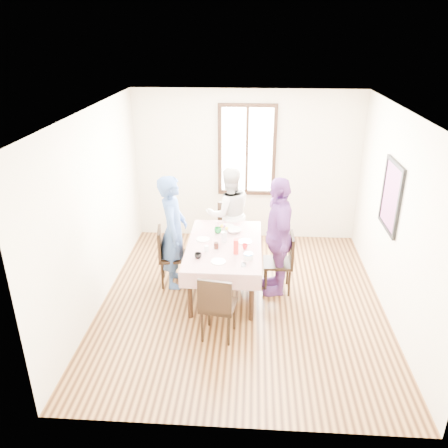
% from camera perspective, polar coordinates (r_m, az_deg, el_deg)
% --- Properties ---
extents(ground, '(4.50, 4.50, 0.00)m').
position_cam_1_polar(ground, '(6.59, 2.26, -9.73)').
color(ground, black).
rests_on(ground, ground).
extents(back_wall, '(4.00, 0.00, 4.00)m').
position_cam_1_polar(back_wall, '(8.08, 2.89, 7.30)').
color(back_wall, beige).
rests_on(back_wall, ground).
extents(right_wall, '(0.00, 4.50, 4.50)m').
position_cam_1_polar(right_wall, '(6.25, 21.12, 0.63)').
color(right_wall, beige).
rests_on(right_wall, ground).
extents(window_frame, '(1.02, 0.06, 1.62)m').
position_cam_1_polar(window_frame, '(7.98, 2.94, 9.32)').
color(window_frame, black).
rests_on(window_frame, back_wall).
extents(window_pane, '(0.90, 0.02, 1.50)m').
position_cam_1_polar(window_pane, '(7.99, 2.94, 9.34)').
color(window_pane, white).
rests_on(window_pane, back_wall).
extents(art_poster, '(0.04, 0.76, 0.96)m').
position_cam_1_polar(art_poster, '(6.44, 20.50, 3.32)').
color(art_poster, red).
rests_on(art_poster, right_wall).
extents(dining_table, '(0.94, 1.60, 0.75)m').
position_cam_1_polar(dining_table, '(6.66, 0.03, -5.54)').
color(dining_table, black).
rests_on(dining_table, ground).
extents(tablecloth, '(1.06, 1.72, 0.01)m').
position_cam_1_polar(tablecloth, '(6.48, 0.03, -2.61)').
color(tablecloth, '#5A0D12').
rests_on(tablecloth, dining_table).
extents(chair_left, '(0.48, 0.48, 0.91)m').
position_cam_1_polar(chair_left, '(6.84, -6.48, -4.10)').
color(chair_left, black).
rests_on(chair_left, ground).
extents(chair_right, '(0.42, 0.42, 0.91)m').
position_cam_1_polar(chair_right, '(6.67, 6.83, -4.91)').
color(chair_right, black).
rests_on(chair_right, ground).
extents(chair_far, '(0.45, 0.45, 0.91)m').
position_cam_1_polar(chair_far, '(7.60, 0.57, -0.97)').
color(chair_far, black).
rests_on(chair_far, ground).
extents(chair_near, '(0.48, 0.48, 0.91)m').
position_cam_1_polar(chair_near, '(5.69, -0.71, -10.24)').
color(chair_near, black).
rests_on(chair_near, ground).
extents(person_left, '(0.45, 0.66, 1.73)m').
position_cam_1_polar(person_left, '(6.66, -6.46, -0.99)').
color(person_left, '#324E85').
rests_on(person_left, ground).
extents(person_far, '(0.93, 0.82, 1.60)m').
position_cam_1_polar(person_far, '(7.45, 0.57, 1.37)').
color(person_far, silver).
rests_on(person_far, ground).
extents(person_right, '(0.54, 1.08, 1.77)m').
position_cam_1_polar(person_right, '(6.47, 6.83, -1.56)').
color(person_right, '#69357E').
rests_on(person_right, ground).
extents(mug_black, '(0.11, 0.11, 0.08)m').
position_cam_1_polar(mug_black, '(6.09, -3.31, -4.04)').
color(mug_black, black).
rests_on(mug_black, tablecloth).
extents(mug_flag, '(0.12, 0.12, 0.08)m').
position_cam_1_polar(mug_flag, '(6.33, 2.68, -2.87)').
color(mug_flag, red).
rests_on(mug_flag, tablecloth).
extents(mug_green, '(0.15, 0.15, 0.09)m').
position_cam_1_polar(mug_green, '(6.81, -0.78, -0.80)').
color(mug_green, '#0C7226').
rests_on(mug_green, tablecloth).
extents(serving_bowl, '(0.26, 0.26, 0.05)m').
position_cam_1_polar(serving_bowl, '(6.84, 1.28, -0.86)').
color(serving_bowl, white).
rests_on(serving_bowl, tablecloth).
extents(juice_carton, '(0.07, 0.07, 0.21)m').
position_cam_1_polar(juice_carton, '(6.17, 1.54, -2.88)').
color(juice_carton, red).
rests_on(juice_carton, tablecloth).
extents(butter_tub, '(0.13, 0.13, 0.07)m').
position_cam_1_polar(butter_tub, '(6.08, 3.10, -4.13)').
color(butter_tub, white).
rests_on(butter_tub, tablecloth).
extents(jam_jar, '(0.07, 0.07, 0.09)m').
position_cam_1_polar(jam_jar, '(6.33, -1.00, -2.77)').
color(jam_jar, black).
rests_on(jam_jar, tablecloth).
extents(drinking_glass, '(0.06, 0.06, 0.09)m').
position_cam_1_polar(drinking_glass, '(6.26, -2.25, -3.13)').
color(drinking_glass, silver).
rests_on(drinking_glass, tablecloth).
extents(smartphone, '(0.06, 0.12, 0.01)m').
position_cam_1_polar(smartphone, '(5.94, 2.51, -5.18)').
color(smartphone, black).
rests_on(smartphone, tablecloth).
extents(flower_vase, '(0.08, 0.08, 0.16)m').
position_cam_1_polar(flower_vase, '(6.51, 0.03, -1.66)').
color(flower_vase, silver).
rests_on(flower_vase, tablecloth).
extents(plate_left, '(0.20, 0.20, 0.01)m').
position_cam_1_polar(plate_left, '(6.62, -2.68, -1.94)').
color(plate_left, white).
rests_on(plate_left, tablecloth).
extents(plate_right, '(0.20, 0.20, 0.01)m').
position_cam_1_polar(plate_right, '(6.55, 2.68, -2.25)').
color(plate_right, white).
rests_on(plate_right, tablecloth).
extents(plate_far, '(0.20, 0.20, 0.01)m').
position_cam_1_polar(plate_far, '(7.04, 0.52, -0.27)').
color(plate_far, white).
rests_on(plate_far, tablecloth).
extents(plate_near, '(0.20, 0.20, 0.01)m').
position_cam_1_polar(plate_near, '(6.00, -0.72, -4.79)').
color(plate_near, white).
rests_on(plate_near, tablecloth).
extents(butter_lid, '(0.12, 0.12, 0.01)m').
position_cam_1_polar(butter_lid, '(6.06, 3.11, -3.80)').
color(butter_lid, blue).
rests_on(butter_lid, butter_tub).
extents(flower_bunch, '(0.09, 0.09, 0.10)m').
position_cam_1_polar(flower_bunch, '(6.46, 0.03, -0.64)').
color(flower_bunch, yellow).
rests_on(flower_bunch, flower_vase).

